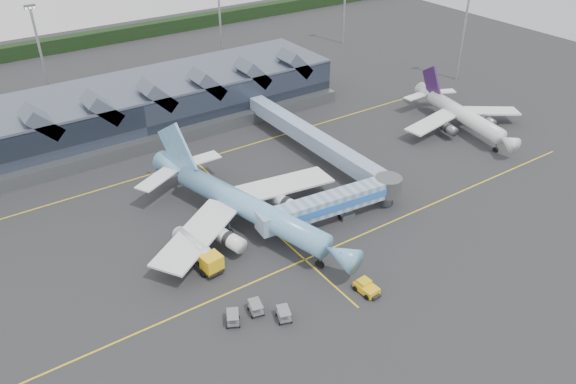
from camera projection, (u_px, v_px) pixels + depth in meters
ground at (275, 233)px, 87.23m from camera, size 260.00×260.00×0.00m
taxi_stripes at (243, 204)px, 94.24m from camera, size 120.00×60.00×0.01m
tree_line_far at (69, 43)px, 163.37m from camera, size 260.00×4.00×4.00m
terminal at (129, 110)px, 115.46m from camera, size 90.00×22.25×12.52m
light_masts at (205, 34)px, 134.70m from camera, size 132.40×42.56×22.45m
main_airliner at (243, 204)px, 86.90m from camera, size 35.40×41.46×13.48m
regional_jet at (461, 114)px, 117.29m from camera, size 27.66×30.58×10.53m
jet_bridge at (341, 201)px, 88.51m from camera, size 25.83×6.20×5.30m
fuel_truck at (196, 249)px, 80.48m from camera, size 3.96×10.73×3.57m
pushback_tug at (366, 287)px, 75.44m from camera, size 2.57×3.85×1.65m
baggage_carts at (258, 313)px, 71.08m from camera, size 7.99×5.75×1.63m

